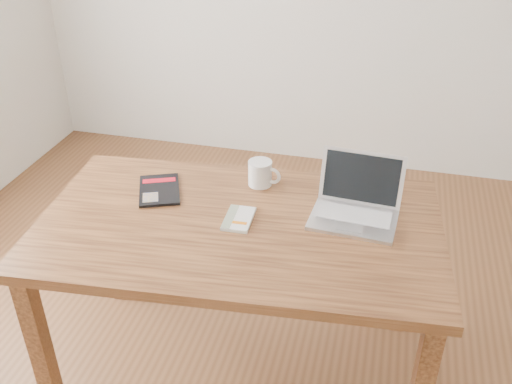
% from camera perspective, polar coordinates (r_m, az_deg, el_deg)
% --- Properties ---
extents(room, '(4.04, 4.04, 2.70)m').
position_cam_1_polar(room, '(1.76, -1.56, 12.86)').
color(room, brown).
rests_on(room, ground).
extents(desk, '(1.52, 0.95, 0.75)m').
position_cam_1_polar(desk, '(2.11, -1.72, -5.06)').
color(desk, brown).
rests_on(desk, ground).
extents(white_guidebook, '(0.10, 0.16, 0.01)m').
position_cam_1_polar(white_guidebook, '(2.07, -1.75, -2.70)').
color(white_guidebook, silver).
rests_on(white_guidebook, desk).
extents(black_guidebook, '(0.23, 0.27, 0.01)m').
position_cam_1_polar(black_guidebook, '(2.27, -9.65, 0.21)').
color(black_guidebook, black).
rests_on(black_guidebook, desk).
extents(laptop, '(0.32, 0.28, 0.21)m').
position_cam_1_polar(laptop, '(2.10, 9.99, -1.23)').
color(laptop, silver).
rests_on(laptop, desk).
extents(coffee_mug, '(0.14, 0.10, 0.10)m').
position_cam_1_polar(coffee_mug, '(2.26, 0.49, 1.93)').
color(coffee_mug, white).
rests_on(coffee_mug, desk).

